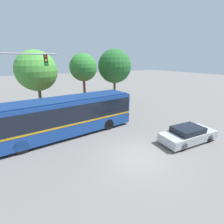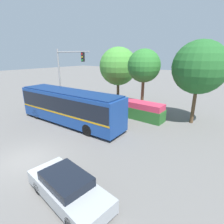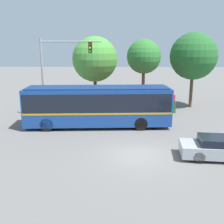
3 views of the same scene
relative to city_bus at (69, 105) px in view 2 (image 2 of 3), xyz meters
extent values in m
plane|color=slate|center=(2.79, -5.76, -1.80)|extent=(140.00, 140.00, 0.00)
cube|color=navy|center=(0.01, 0.00, -0.14)|extent=(11.28, 3.20, 2.81)
cube|color=black|center=(0.01, 0.00, 0.31)|extent=(11.06, 3.22, 1.35)
cube|color=#C68C14|center=(0.01, 0.00, -0.48)|extent=(11.17, 3.22, 0.14)
cube|color=black|center=(-5.57, -0.34, 0.19)|extent=(0.19, 2.15, 1.57)
cube|color=navy|center=(0.01, 0.00, 1.31)|extent=(10.83, 2.97, 0.10)
cylinder|color=black|center=(-3.71, -1.34, -1.30)|extent=(1.02, 0.36, 1.00)
cylinder|color=black|center=(-3.84, 0.88, -1.30)|extent=(1.02, 0.36, 1.00)
cylinder|color=black|center=(3.31, -0.92, -1.30)|extent=(1.02, 0.36, 1.00)
cylinder|color=black|center=(3.17, 1.31, -1.30)|extent=(1.02, 0.36, 1.00)
cube|color=#9EA3A8|center=(7.42, -6.13, -1.29)|extent=(4.65, 2.19, 0.66)
cube|color=black|center=(7.31, -6.12, -0.75)|extent=(2.39, 1.77, 0.42)
cylinder|color=black|center=(8.89, -5.48, -1.48)|extent=(0.66, 0.28, 0.64)
cylinder|color=black|center=(8.74, -7.04, -1.48)|extent=(0.66, 0.28, 0.64)
cylinder|color=black|center=(6.15, -5.23, -1.48)|extent=(0.66, 0.28, 0.64)
cylinder|color=black|center=(6.01, -6.78, -1.48)|extent=(0.66, 0.28, 0.64)
cylinder|color=gray|center=(-4.95, 2.71, 1.66)|extent=(0.18, 0.18, 6.91)
cylinder|color=gray|center=(-2.39, 2.71, 4.76)|extent=(5.11, 0.12, 0.12)
cube|color=black|center=(-0.78, 2.71, 4.26)|extent=(0.30, 0.22, 0.90)
cylinder|color=red|center=(-0.78, 2.59, 4.56)|extent=(0.18, 0.02, 0.18)
cylinder|color=yellow|center=(-0.78, 2.59, 4.26)|extent=(0.18, 0.02, 0.18)
cylinder|color=green|center=(-0.78, 2.59, 3.96)|extent=(0.18, 0.02, 0.18)
cube|color=#286028|center=(2.56, 5.31, -1.22)|extent=(8.96, 1.57, 1.16)
cube|color=#CC3351|center=(2.56, 5.31, -0.34)|extent=(8.78, 1.49, 0.59)
cylinder|color=brown|center=(-0.95, 8.95, -0.25)|extent=(0.36, 0.36, 3.10)
sphere|color=#479338|center=(-0.95, 8.95, 3.04)|extent=(4.83, 4.83, 4.83)
cylinder|color=brown|center=(4.08, 6.52, 0.20)|extent=(0.31, 0.31, 4.00)
sphere|color=#2D752D|center=(4.08, 6.52, 3.41)|extent=(3.34, 3.34, 3.34)
cylinder|color=brown|center=(9.11, 7.32, -0.04)|extent=(0.32, 0.32, 3.53)
sphere|color=#236028|center=(9.11, 7.32, 3.42)|extent=(4.71, 4.71, 4.71)
camera|label=1|loc=(-3.34, -12.64, 4.30)|focal=25.58mm
camera|label=2|loc=(12.97, -9.97, 4.52)|focal=28.29mm
camera|label=3|loc=(1.64, -20.54, 4.36)|focal=43.45mm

